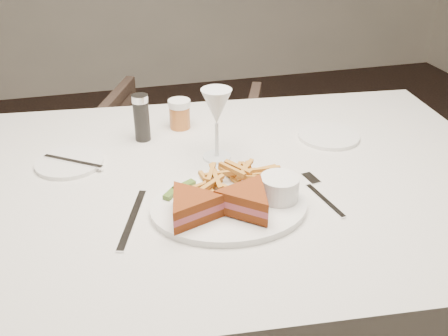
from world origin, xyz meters
TOP-DOWN VIEW (x-y plane):
  - table at (-0.03, -0.18)m, footprint 1.45×1.04m
  - chair_far at (0.03, 0.72)m, footprint 0.81×0.78m
  - table_setting at (-0.03, -0.22)m, footprint 0.82×0.63m

SIDE VIEW (x-z plane):
  - chair_far at x=0.03m, z-range 0.00..0.65m
  - table at x=-0.03m, z-range 0.00..0.75m
  - table_setting at x=-0.03m, z-range 0.70..0.88m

